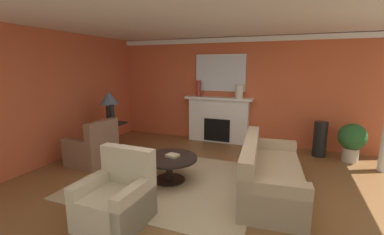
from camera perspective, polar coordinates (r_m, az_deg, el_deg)
name	(u,v)px	position (r m, az deg, el deg)	size (l,w,h in m)	color
ground_plane	(203,191)	(4.48, 2.50, -15.76)	(8.90, 8.90, 0.00)	brown
wall_fireplace	(241,91)	(7.01, 10.69, 5.71)	(7.44, 0.12, 2.76)	#C65633
wall_window	(53,97)	(6.29, -28.08, 3.97)	(0.12, 6.63, 2.76)	#C65633
ceiling_panel	(211,16)	(4.34, 4.19, 21.25)	(7.44, 6.63, 0.06)	white
crown_moulding	(242,39)	(6.93, 10.97, 16.40)	(7.44, 0.08, 0.12)	white
area_rug	(169,180)	(4.84, -4.95, -13.54)	(3.06, 2.62, 0.01)	tan
fireplace	(218,121)	(7.05, 5.74, -0.74)	(1.80, 0.35, 1.22)	white
mantel_mirror	(220,73)	(7.01, 6.22, 9.69)	(1.34, 0.04, 0.96)	silver
sofa	(268,175)	(4.49, 16.37, -11.96)	(1.09, 2.17, 0.85)	tan
armchair_near_window	(93,150)	(5.86, -20.81, -6.64)	(0.85, 0.85, 0.95)	brown
armchair_facing_fireplace	(117,200)	(3.70, -16.18, -16.98)	(0.82, 0.82, 0.95)	#C1B293
coffee_table	(169,163)	(4.71, -5.02, -9.90)	(1.00, 1.00, 0.45)	black
side_table	(111,135)	(6.55, -17.20, -3.70)	(0.56, 0.56, 0.70)	black
table_lamp	(109,101)	(6.39, -17.63, 3.46)	(0.44, 0.44, 0.75)	black
vase_mantel_right	(239,92)	(6.75, 10.29, 5.61)	(0.20, 0.20, 0.34)	beige
vase_tall_corner	(320,139)	(6.59, 26.20, -4.25)	(0.29, 0.29, 0.80)	black
vase_mantel_left	(198,88)	(7.04, 1.43, 6.37)	(0.12, 0.12, 0.43)	#9E3328
vase_on_side_table	(112,114)	(6.25, -17.08, 0.64)	(0.11, 0.11, 0.47)	black
book_red_cover	(173,156)	(4.67, -4.29, -8.30)	(0.21, 0.17, 0.04)	tan
potted_plant	(352,139)	(6.53, 31.61, -4.09)	(0.56, 0.56, 0.83)	#BCB29E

